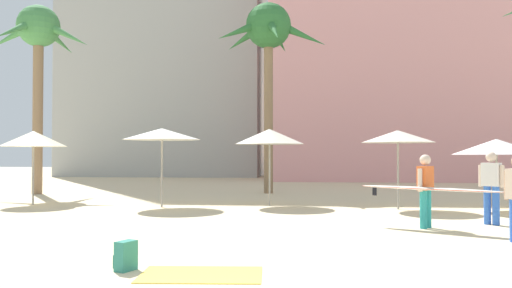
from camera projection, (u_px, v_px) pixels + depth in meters
hotel_pink at (397, 63)px, 34.35m from camera, size 16.93×8.62×15.75m
palm_tree_left at (268, 36)px, 21.80m from camera, size 4.70×5.01×8.17m
palm_tree_center at (38, 41)px, 21.38m from camera, size 5.02×5.06×7.95m
cafe_umbrella_0 at (162, 134)px, 15.89m from camera, size 2.43×2.43×2.47m
cafe_umbrella_1 at (496, 147)px, 14.81m from camera, size 2.49×2.49×2.10m
cafe_umbrella_2 at (270, 137)px, 16.38m from camera, size 2.24×2.24×2.47m
cafe_umbrella_3 at (34, 139)px, 16.74m from camera, size 2.11×2.11×2.43m
cafe_umbrella_4 at (398, 137)px, 15.30m from camera, size 2.20×2.20×2.38m
beach_towel at (201, 275)px, 6.90m from camera, size 1.72×1.10×0.01m
backpack at (125, 256)px, 7.17m from camera, size 0.32×0.35×0.42m
person_near_right at (427, 188)px, 11.19m from camera, size 2.86×1.87×1.64m
person_mid_center at (491, 185)px, 11.88m from camera, size 0.51×0.48×1.71m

